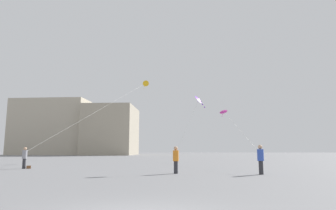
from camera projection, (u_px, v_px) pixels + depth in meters
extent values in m
cylinder|color=#2D2D33|center=(24.00, 164.00, 23.63)|extent=(0.26, 0.26, 0.79)
cylinder|color=gray|center=(25.00, 154.00, 23.74)|extent=(0.38, 0.38, 0.69)
sphere|color=tan|center=(25.00, 149.00, 23.81)|extent=(0.26, 0.26, 0.26)
cylinder|color=#2D2D33|center=(176.00, 167.00, 18.81)|extent=(0.26, 0.26, 0.79)
cylinder|color=orange|center=(176.00, 156.00, 18.92)|extent=(0.38, 0.38, 0.69)
sphere|color=tan|center=(176.00, 148.00, 18.99)|extent=(0.26, 0.26, 0.26)
cylinder|color=#2D2D33|center=(261.00, 168.00, 18.14)|extent=(0.27, 0.27, 0.83)
cylinder|color=#3351B7|center=(260.00, 155.00, 18.26)|extent=(0.40, 0.40, 0.72)
sphere|color=tan|center=(260.00, 147.00, 18.33)|extent=(0.27, 0.27, 0.27)
cone|color=purple|center=(199.00, 99.00, 21.88)|extent=(0.81, 0.91, 0.64)
sphere|color=purple|center=(201.00, 102.00, 21.80)|extent=(0.10, 0.10, 0.10)
sphere|color=purple|center=(203.00, 104.00, 21.73)|extent=(0.10, 0.10, 0.10)
sphere|color=purple|center=(205.00, 107.00, 21.66)|extent=(0.10, 0.10, 0.10)
cylinder|color=silver|center=(188.00, 124.00, 20.41)|extent=(1.72, 2.45, 3.97)
cone|color=#D12899|center=(223.00, 111.00, 39.13)|extent=(1.41, 1.38, 0.70)
sphere|color=#D12899|center=(223.00, 113.00, 39.23)|extent=(0.10, 0.10, 0.10)
sphere|color=#D12899|center=(222.00, 115.00, 39.33)|extent=(0.10, 0.10, 0.10)
sphere|color=#D12899|center=(222.00, 116.00, 39.43)|extent=(0.10, 0.10, 0.10)
cylinder|color=silver|center=(235.00, 125.00, 28.70)|extent=(0.80, 20.35, 5.29)
cone|color=yellow|center=(146.00, 83.00, 41.10)|extent=(0.96, 0.73, 0.79)
sphere|color=yellow|center=(145.00, 85.00, 41.17)|extent=(0.10, 0.10, 0.10)
sphere|color=yellow|center=(144.00, 87.00, 41.23)|extent=(0.10, 0.10, 0.10)
sphere|color=yellow|center=(144.00, 88.00, 41.30)|extent=(0.10, 0.10, 0.10)
cylinder|color=silver|center=(101.00, 109.00, 32.43)|extent=(7.84, 16.46, 9.45)
cube|color=#B2A893|center=(50.00, 127.00, 85.42)|extent=(21.61, 9.95, 15.98)
cube|color=#A39984|center=(112.00, 131.00, 85.36)|extent=(13.55, 17.31, 13.86)
cube|color=brown|center=(29.00, 167.00, 23.67)|extent=(0.35, 0.25, 0.24)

